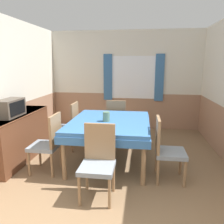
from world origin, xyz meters
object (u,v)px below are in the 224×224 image
object	(u,v)px
chair_head_window	(117,120)
chair_head_near	(98,160)
vase	(106,117)
tv	(10,108)
chair_right_near	(166,148)
dining_table	(110,126)
chair_left_far	(69,125)
sideboard	(18,137)
chair_left_near	(49,142)

from	to	relation	value
chair_head_window	chair_head_near	world-z (taller)	same
chair_head_window	vase	bearing A→B (deg)	-92.58
tv	chair_right_near	bearing A→B (deg)	-4.01
chair_head_window	tv	distance (m)	2.21
dining_table	chair_left_far	bearing A→B (deg)	151.32
sideboard	tv	xyz separation A→B (m)	(0.02, -0.19, 0.57)
chair_left_near	chair_head_near	world-z (taller)	same
dining_table	vase	world-z (taller)	vase
chair_left_near	tv	bearing A→B (deg)	76.12
chair_right_near	tv	xyz separation A→B (m)	(-2.58, 0.18, 0.50)
tv	dining_table	bearing A→B (deg)	11.08
sideboard	tv	size ratio (longest dim) A/B	3.00
chair_head_window	sideboard	bearing A→B (deg)	-144.61
chair_head_window	sideboard	distance (m)	2.05
chair_head_near	chair_left_far	bearing A→B (deg)	-59.26
chair_right_near	chair_head_window	bearing A→B (deg)	-149.26
chair_head_near	tv	world-z (taller)	tv
chair_right_near	chair_head_near	distance (m)	1.07
chair_right_near	sideboard	distance (m)	2.62
dining_table	chair_right_near	xyz separation A→B (m)	(0.92, -0.50, -0.16)
chair_left_near	sideboard	world-z (taller)	chair_left_near
chair_left_far	vase	bearing A→B (deg)	-123.46
tv	vase	world-z (taller)	tv
sideboard	vase	xyz separation A→B (m)	(1.62, 0.07, 0.42)
chair_right_near	vase	bearing A→B (deg)	-113.98
chair_right_near	chair_left_far	size ratio (longest dim) A/B	1.00
dining_table	chair_head_near	bearing A→B (deg)	-90.00
chair_right_near	chair_left_far	xyz separation A→B (m)	(-1.85, 1.01, 0.00)
chair_left_far	sideboard	distance (m)	0.99
chair_right_near	chair_left_far	world-z (taller)	same
sideboard	chair_left_near	bearing A→B (deg)	-26.11
chair_head_near	tv	size ratio (longest dim) A/B	1.81
chair_left_near	chair_left_far	size ratio (longest dim) A/B	1.00
tv	chair_left_far	bearing A→B (deg)	48.57
dining_table	chair_left_near	xyz separation A→B (m)	(-0.92, -0.50, -0.16)
tv	vase	xyz separation A→B (m)	(1.60, 0.25, -0.16)
chair_left_near	dining_table	bearing A→B (deg)	-61.32
chair_head_near	sideboard	bearing A→B (deg)	-28.55
chair_head_near	chair_head_window	bearing A→B (deg)	-90.00
vase	chair_left_near	bearing A→B (deg)	-153.60
tv	vase	bearing A→B (deg)	8.94
chair_head_near	chair_left_near	bearing A→B (deg)	-30.44
dining_table	tv	world-z (taller)	tv
sideboard	chair_right_near	bearing A→B (deg)	-8.03
chair_left_near	chair_head_near	distance (m)	1.07
chair_head_window	chair_right_near	size ratio (longest dim) A/B	1.00
dining_table	sideboard	size ratio (longest dim) A/B	1.02
dining_table	chair_head_window	distance (m)	1.06
chair_left_far	vase	world-z (taller)	chair_left_far
chair_head_window	vase	world-z (taller)	chair_head_window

